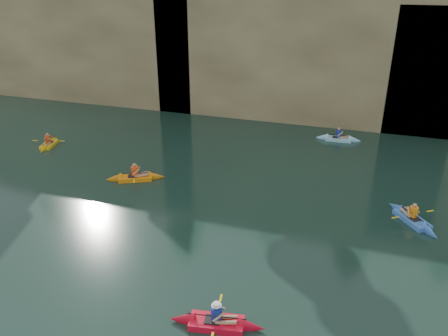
% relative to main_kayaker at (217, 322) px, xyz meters
% --- Properties ---
extents(ground, '(160.00, 160.00, 0.00)m').
position_rel_main_kayaker_xyz_m(ground, '(-3.52, 1.90, -0.17)').
color(ground, black).
rests_on(ground, ground).
extents(cliff, '(70.00, 16.00, 12.00)m').
position_rel_main_kayaker_xyz_m(cliff, '(-3.52, 31.90, 5.83)').
color(cliff, tan).
rests_on(cliff, ground).
extents(cliff_slab_west, '(26.00, 2.40, 10.56)m').
position_rel_main_kayaker_xyz_m(cliff_slab_west, '(-23.52, 24.50, 5.11)').
color(cliff_slab_west, tan).
rests_on(cliff_slab_west, ground).
extents(cliff_slab_center, '(24.00, 2.40, 11.40)m').
position_rel_main_kayaker_xyz_m(cliff_slab_center, '(-1.52, 24.50, 5.53)').
color(cliff_slab_center, tan).
rests_on(cliff_slab_center, ground).
extents(sea_cave_west, '(4.50, 1.00, 4.00)m').
position_rel_main_kayaker_xyz_m(sea_cave_west, '(-21.52, 23.85, 1.83)').
color(sea_cave_west, black).
rests_on(sea_cave_west, ground).
extents(sea_cave_center, '(3.50, 1.00, 3.20)m').
position_rel_main_kayaker_xyz_m(sea_cave_center, '(-7.52, 23.85, 1.43)').
color(sea_cave_center, black).
rests_on(sea_cave_center, ground).
extents(sea_cave_east, '(5.00, 1.00, 4.50)m').
position_rel_main_kayaker_xyz_m(sea_cave_east, '(6.48, 23.85, 2.08)').
color(sea_cave_east, black).
rests_on(sea_cave_east, ground).
extents(main_kayaker, '(3.51, 2.31, 1.27)m').
position_rel_main_kayaker_xyz_m(main_kayaker, '(0.00, 0.00, 0.00)').
color(main_kayaker, red).
rests_on(main_kayaker, ground).
extents(kayaker_orange, '(3.51, 2.39, 1.34)m').
position_rel_main_kayaker_xyz_m(kayaker_orange, '(-8.59, 9.77, -0.01)').
color(kayaker_orange, orange).
rests_on(kayaker_orange, ground).
extents(kayaker_yellow, '(2.31, 3.03, 1.21)m').
position_rel_main_kayaker_xyz_m(kayaker_yellow, '(-17.28, 12.85, -0.02)').
color(kayaker_yellow, yellow).
rests_on(kayaker_yellow, ground).
extents(kayaker_ltblue_mid, '(3.36, 2.48, 1.27)m').
position_rel_main_kayaker_xyz_m(kayaker_ltblue_mid, '(2.47, 20.55, -0.01)').
color(kayaker_ltblue_mid, '#97E0FD').
rests_on(kayaker_ltblue_mid, ground).
extents(kayaker_blue_east, '(2.74, 3.37, 1.28)m').
position_rel_main_kayaker_xyz_m(kayaker_blue_east, '(7.00, 9.80, -0.01)').
color(kayaker_blue_east, '#3D76D2').
rests_on(kayaker_blue_east, ground).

